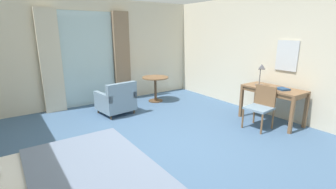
% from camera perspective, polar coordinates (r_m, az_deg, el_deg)
% --- Properties ---
extents(ground, '(6.50, 7.08, 0.10)m').
position_cam_1_polar(ground, '(4.22, -0.73, -12.89)').
color(ground, '#426084').
extents(wall_back, '(6.10, 0.12, 2.71)m').
position_cam_1_polar(wall_back, '(6.73, -16.97, 9.40)').
color(wall_back, beige).
rests_on(wall_back, ground).
extents(wall_right, '(0.12, 6.68, 2.71)m').
position_cam_1_polar(wall_right, '(5.99, 23.82, 8.20)').
color(wall_right, beige).
rests_on(wall_right, ground).
extents(balcony_glass_door, '(1.36, 0.02, 2.38)m').
position_cam_1_polar(balcony_glass_door, '(6.62, -18.24, 7.79)').
color(balcony_glass_door, silver).
rests_on(balcony_glass_door, ground).
extents(curtain_panel_left, '(0.47, 0.10, 2.41)m').
position_cam_1_polar(curtain_panel_left, '(6.31, -25.81, 6.89)').
color(curtain_panel_left, beige).
rests_on(curtain_panel_left, ground).
extents(curtain_panel_right, '(0.43, 0.10, 2.41)m').
position_cam_1_polar(curtain_panel_right, '(6.84, -10.73, 8.58)').
color(curtain_panel_right, '#897056').
rests_on(curtain_panel_right, ground).
extents(writing_desk, '(0.59, 1.23, 0.76)m').
position_cam_1_polar(writing_desk, '(5.56, 23.48, 0.50)').
color(writing_desk, brown).
rests_on(writing_desk, ground).
extents(desk_chair, '(0.50, 0.49, 0.85)m').
position_cam_1_polar(desk_chair, '(5.19, 21.05, -2.26)').
color(desk_chair, gray).
rests_on(desk_chair, ground).
extents(desk_lamp, '(0.24, 0.24, 0.51)m').
position_cam_1_polar(desk_lamp, '(5.52, 21.10, 5.51)').
color(desk_lamp, '#4C4C51').
rests_on(desk_lamp, writing_desk).
extents(closed_book, '(0.26, 0.29, 0.03)m').
position_cam_1_polar(closed_book, '(5.42, 25.28, 1.21)').
color(closed_book, navy).
rests_on(closed_book, writing_desk).
extents(armchair_by_window, '(0.82, 0.80, 0.78)m').
position_cam_1_polar(armchair_by_window, '(5.81, -11.97, -1.42)').
color(armchair_by_window, gray).
rests_on(armchair_by_window, ground).
extents(round_cafe_table, '(0.72, 0.72, 0.69)m').
position_cam_1_polar(round_cafe_table, '(6.69, -2.98, 2.67)').
color(round_cafe_table, brown).
rests_on(round_cafe_table, ground).
extents(wall_mirror, '(0.02, 0.47, 0.64)m').
position_cam_1_polar(wall_mirror, '(5.75, 26.18, 8.19)').
color(wall_mirror, silver).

